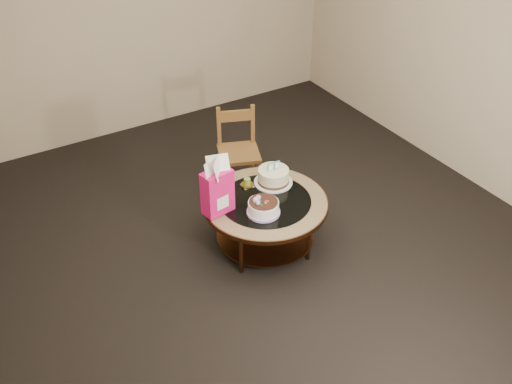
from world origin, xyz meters
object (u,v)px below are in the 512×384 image
coffee_table (265,208)px  decorated_cake (263,208)px  cream_cake (273,177)px  dining_chair (238,151)px  gift_bag (217,186)px

coffee_table → decorated_cake: size_ratio=3.88×
coffee_table → cream_cake: size_ratio=3.15×
coffee_table → decorated_cake: bearing=-127.9°
decorated_cake → dining_chair: dining_chair is taller
gift_bag → cream_cake: bearing=1.2°
coffee_table → gift_bag: 0.51m
cream_cake → dining_chair: 0.69m
coffee_table → dining_chair: (0.23, 0.85, 0.03)m
decorated_cake → cream_cake: bearing=46.9°
coffee_table → cream_cake: 0.29m
coffee_table → gift_bag: size_ratio=2.14×
coffee_table → dining_chair: bearing=74.9°
gift_bag → coffee_table: bearing=-19.2°
coffee_table → gift_bag: gift_bag is taller
decorated_cake → cream_cake: size_ratio=0.81×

